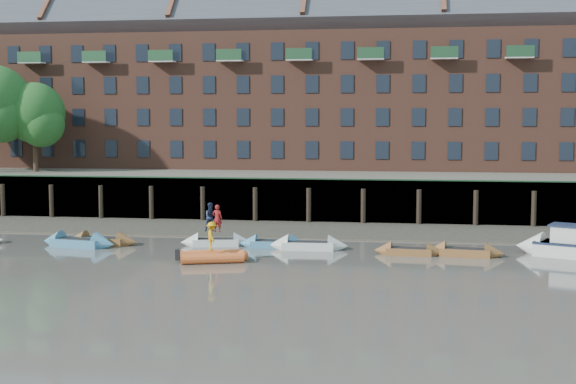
% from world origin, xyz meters
% --- Properties ---
extents(ground, '(220.00, 220.00, 0.00)m').
position_xyz_m(ground, '(0.00, 0.00, 0.00)').
color(ground, '#615B54').
rests_on(ground, ground).
extents(foreshore, '(110.00, 8.00, 0.50)m').
position_xyz_m(foreshore, '(0.00, 18.00, 0.00)').
color(foreshore, '#3D382F').
rests_on(foreshore, ground).
extents(mud_band, '(110.00, 1.60, 0.10)m').
position_xyz_m(mud_band, '(0.00, 14.60, 0.00)').
color(mud_band, '#4C4336').
rests_on(mud_band, ground).
extents(river_wall, '(110.00, 1.23, 3.30)m').
position_xyz_m(river_wall, '(-0.00, 22.38, 1.59)').
color(river_wall, '#2D2A26').
rests_on(river_wall, ground).
extents(bank_terrace, '(110.00, 28.00, 3.20)m').
position_xyz_m(bank_terrace, '(0.00, 36.00, 1.60)').
color(bank_terrace, '#5E594D').
rests_on(bank_terrace, ground).
extents(apartment_terrace, '(80.60, 15.56, 20.98)m').
position_xyz_m(apartment_terrace, '(-0.00, 36.99, 12.82)').
color(apartment_terrace, brown).
rests_on(apartment_terrace, bank_terrace).
extents(rowboat_1, '(5.03, 2.22, 1.41)m').
position_xyz_m(rowboat_1, '(-10.40, 9.02, 0.25)').
color(rowboat_1, teal).
rests_on(rowboat_1, ground).
extents(rowboat_2, '(4.58, 1.61, 1.31)m').
position_xyz_m(rowboat_2, '(-9.23, 9.91, 0.23)').
color(rowboat_2, brown).
rests_on(rowboat_2, ground).
extents(rowboat_3, '(4.44, 2.05, 1.24)m').
position_xyz_m(rowboat_3, '(-2.29, 10.61, 0.22)').
color(rowboat_3, silver).
rests_on(rowboat_3, ground).
extents(rowboat_4, '(4.21, 1.37, 1.21)m').
position_xyz_m(rowboat_4, '(1.28, 10.47, 0.21)').
color(rowboat_4, teal).
rests_on(rowboat_4, ground).
extents(rowboat_5, '(4.75, 1.55, 1.36)m').
position_xyz_m(rowboat_5, '(3.42, 10.02, 0.24)').
color(rowboat_5, silver).
rests_on(rowboat_5, ground).
extents(rowboat_6, '(4.06, 1.48, 1.15)m').
position_xyz_m(rowboat_6, '(9.30, 9.03, 0.20)').
color(rowboat_6, brown).
rests_on(rowboat_6, ground).
extents(rowboat_7, '(4.46, 1.85, 1.26)m').
position_xyz_m(rowboat_7, '(12.40, 9.09, 0.22)').
color(rowboat_7, brown).
rests_on(rowboat_7, ground).
extents(rib_tender, '(3.74, 2.67, 0.63)m').
position_xyz_m(rib_tender, '(-1.07, 5.32, 0.27)').
color(rib_tender, orange).
rests_on(rib_tender, ground).
extents(motor_launch, '(5.88, 3.89, 2.31)m').
position_xyz_m(motor_launch, '(17.66, 9.89, 0.59)').
color(motor_launch, silver).
rests_on(motor_launch, ground).
extents(person_rower_a, '(0.63, 0.44, 1.67)m').
position_xyz_m(person_rower_a, '(-2.20, 10.61, 1.67)').
color(person_rower_a, maroon).
rests_on(person_rower_a, rowboat_3).
extents(person_rower_b, '(1.07, 1.01, 1.76)m').
position_xyz_m(person_rower_b, '(-2.62, 10.76, 1.71)').
color(person_rower_b, '#19233F').
rests_on(person_rower_b, rowboat_3).
extents(person_rib_crew, '(0.91, 1.15, 1.57)m').
position_xyz_m(person_rib_crew, '(-1.23, 5.34, 1.37)').
color(person_rib_crew, orange).
rests_on(person_rib_crew, rib_tender).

